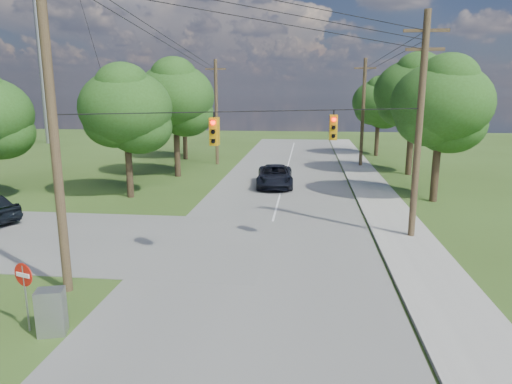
# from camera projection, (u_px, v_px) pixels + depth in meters

# --- Properties ---
(ground) EXTENTS (140.00, 140.00, 0.00)m
(ground) POSITION_uv_depth(u_px,v_px,m) (192.00, 302.00, 15.40)
(ground) COLOR #334C19
(ground) RESTS_ON ground
(main_road) EXTENTS (10.00, 100.00, 0.03)m
(main_road) POSITION_uv_depth(u_px,v_px,m) (264.00, 253.00, 20.04)
(main_road) COLOR gray
(main_road) RESTS_ON ground
(sidewalk_east) EXTENTS (2.60, 100.00, 0.12)m
(sidewalk_east) POSITION_uv_depth(u_px,v_px,m) (421.00, 258.00, 19.30)
(sidewalk_east) COLOR #ADAAA2
(sidewalk_east) RESTS_ON ground
(pole_sw) EXTENTS (2.00, 0.32, 12.00)m
(pole_sw) POSITION_uv_depth(u_px,v_px,m) (52.00, 114.00, 14.96)
(pole_sw) COLOR brown
(pole_sw) RESTS_ON ground
(pole_ne) EXTENTS (2.00, 0.32, 10.50)m
(pole_ne) POSITION_uv_depth(u_px,v_px,m) (419.00, 125.00, 21.04)
(pole_ne) COLOR brown
(pole_ne) RESTS_ON ground
(pole_north_e) EXTENTS (2.00, 0.32, 10.00)m
(pole_north_e) POSITION_uv_depth(u_px,v_px,m) (363.00, 112.00, 42.47)
(pole_north_e) COLOR brown
(pole_north_e) RESTS_ON ground
(pole_north_w) EXTENTS (2.00, 0.32, 10.00)m
(pole_north_w) POSITION_uv_depth(u_px,v_px,m) (216.00, 111.00, 43.98)
(pole_north_w) COLOR brown
(pole_north_w) RESTS_ON ground
(power_lines) EXTENTS (13.93, 29.62, 4.93)m
(power_lines) POSITION_uv_depth(u_px,v_px,m) (267.00, 50.00, 24.49)
(power_lines) COLOR black
(power_lines) RESTS_ON ground
(traffic_signals) EXTENTS (4.91, 3.27, 1.05)m
(traffic_signals) POSITION_uv_depth(u_px,v_px,m) (277.00, 129.00, 18.25)
(traffic_signals) COLOR #D4950C
(traffic_signals) RESTS_ON ground
(tree_w_near) EXTENTS (6.00, 6.00, 8.40)m
(tree_w_near) POSITION_uv_depth(u_px,v_px,m) (126.00, 108.00, 29.57)
(tree_w_near) COLOR #473423
(tree_w_near) RESTS_ON ground
(tree_w_mid) EXTENTS (6.40, 6.40, 9.22)m
(tree_w_mid) POSITION_uv_depth(u_px,v_px,m) (175.00, 97.00, 37.09)
(tree_w_mid) COLOR #473423
(tree_w_mid) RESTS_ON ground
(tree_w_far) EXTENTS (6.00, 6.00, 8.73)m
(tree_w_far) POSITION_uv_depth(u_px,v_px,m) (184.00, 99.00, 47.08)
(tree_w_far) COLOR #473423
(tree_w_far) RESTS_ON ground
(tree_e_near) EXTENTS (6.20, 6.20, 8.81)m
(tree_e_near) POSITION_uv_depth(u_px,v_px,m) (441.00, 103.00, 28.31)
(tree_e_near) COLOR #473423
(tree_e_near) RESTS_ON ground
(tree_e_mid) EXTENTS (6.60, 6.60, 9.64)m
(tree_e_mid) POSITION_uv_depth(u_px,v_px,m) (414.00, 93.00, 37.82)
(tree_e_mid) COLOR #473423
(tree_e_mid) RESTS_ON ground
(tree_e_far) EXTENTS (5.80, 5.80, 8.32)m
(tree_e_far) POSITION_uv_depth(u_px,v_px,m) (379.00, 102.00, 49.79)
(tree_e_far) COLOR #473423
(tree_e_far) RESTS_ON ground
(car_main_north) EXTENTS (2.96, 5.80, 1.57)m
(car_main_north) POSITION_uv_depth(u_px,v_px,m) (275.00, 176.00, 34.07)
(car_main_north) COLOR black
(car_main_north) RESTS_ON main_road
(control_cabinet) EXTENTS (0.89, 0.75, 1.38)m
(control_cabinet) POSITION_uv_depth(u_px,v_px,m) (51.00, 312.00, 13.20)
(control_cabinet) COLOR gray
(control_cabinet) RESTS_ON ground
(do_not_enter_sign) EXTENTS (0.68, 0.25, 2.13)m
(do_not_enter_sign) POSITION_uv_depth(u_px,v_px,m) (24.00, 281.00, 13.18)
(do_not_enter_sign) COLOR gray
(do_not_enter_sign) RESTS_ON ground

